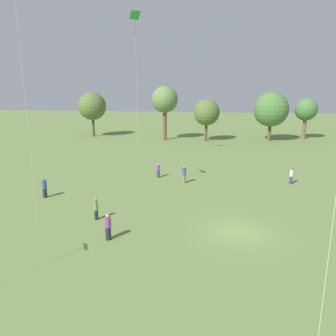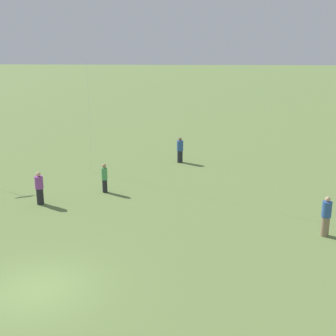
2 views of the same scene
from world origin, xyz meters
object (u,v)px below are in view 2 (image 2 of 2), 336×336
Objects in this scene: person_0 at (180,150)px; person_7 at (105,178)px; person_3 at (39,188)px; person_1 at (326,217)px.

person_0 reaches higher than person_7.
person_7 is (6.71, -4.31, -0.03)m from person_0.
person_0 is 1.00× the size of person_3.
person_0 is 7.98m from person_7.
person_1 reaches higher than person_0.
person_7 is at bearing 59.51° from person_0.
person_1 is at bearing 95.12° from person_3.
person_1 is 12.52m from person_7.
person_0 is 11.57m from person_3.
person_0 is 1.06× the size of person_7.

